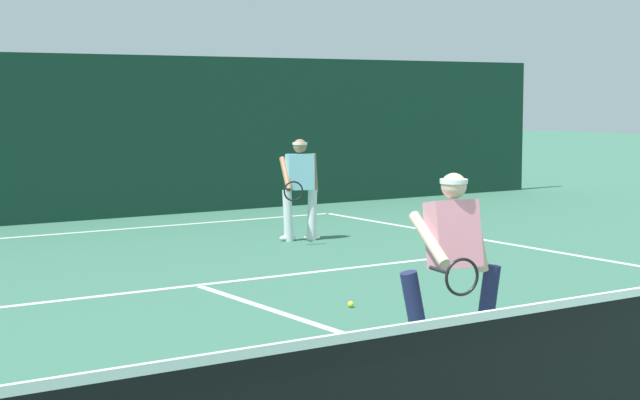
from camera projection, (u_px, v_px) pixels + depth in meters
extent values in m
cube|color=white|center=(44.00, 235.00, 16.40)|extent=(10.62, 0.10, 0.01)
cube|color=white|center=(197.00, 285.00, 12.13)|extent=(8.66, 0.10, 0.01)
cube|color=white|center=(366.00, 341.00, 9.41)|extent=(0.10, 6.40, 0.01)
cylinder|color=#1E234C|center=(487.00, 312.00, 8.78)|extent=(0.27, 0.18, 0.79)
cylinder|color=#1E234C|center=(417.00, 319.00, 8.51)|extent=(0.32, 0.19, 0.80)
ellipsoid|color=white|center=(486.00, 353.00, 8.81)|extent=(0.27, 0.15, 0.09)
ellipsoid|color=white|center=(416.00, 361.00, 8.54)|extent=(0.27, 0.15, 0.09)
cube|color=pink|center=(453.00, 234.00, 8.58)|extent=(0.45, 0.37, 0.58)
cylinder|color=beige|center=(477.00, 236.00, 8.67)|extent=(0.24, 0.13, 0.60)
cylinder|color=beige|center=(429.00, 239.00, 8.49)|extent=(0.19, 0.56, 0.41)
sphere|color=beige|center=(454.00, 186.00, 8.54)|extent=(0.21, 0.21, 0.21)
cylinder|color=white|center=(454.00, 181.00, 8.53)|extent=(0.26, 0.26, 0.04)
cylinder|color=black|center=(439.00, 270.00, 8.26)|extent=(0.08, 0.26, 0.03)
torus|color=black|center=(462.00, 277.00, 7.95)|extent=(0.29, 0.07, 0.29)
cylinder|color=silver|center=(312.00, 215.00, 15.84)|extent=(0.19, 0.17, 0.76)
cylinder|color=silver|center=(288.00, 216.00, 15.72)|extent=(0.20, 0.18, 0.77)
ellipsoid|color=white|center=(312.00, 237.00, 15.87)|extent=(0.28, 0.18, 0.09)
ellipsoid|color=white|center=(288.00, 238.00, 15.76)|extent=(0.28, 0.18, 0.09)
cube|color=#8CCCE0|center=(300.00, 172.00, 15.71)|extent=(0.44, 0.33, 0.54)
cylinder|color=#9E704C|center=(314.00, 173.00, 15.78)|extent=(0.15, 0.12, 0.59)
cylinder|color=#9E704C|center=(286.00, 174.00, 15.65)|extent=(0.22, 0.46, 0.50)
sphere|color=#9E704C|center=(300.00, 146.00, 15.68)|extent=(0.20, 0.20, 0.20)
cylinder|color=white|center=(300.00, 144.00, 15.67)|extent=(0.27, 0.27, 0.04)
cylinder|color=black|center=(287.00, 189.00, 15.42)|extent=(0.10, 0.26, 0.03)
torus|color=black|center=(293.00, 191.00, 15.10)|extent=(0.29, 0.11, 0.29)
sphere|color=#D1E033|center=(351.00, 304.00, 10.89)|extent=(0.07, 0.07, 0.07)
cube|color=#143528|center=(11.00, 139.00, 17.52)|extent=(23.26, 0.12, 2.86)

